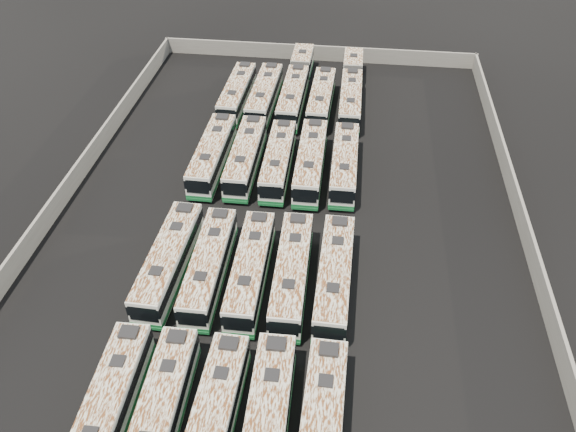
{
  "coord_description": "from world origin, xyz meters",
  "views": [
    {
      "loc": [
        5.39,
        -41.13,
        35.36
      ],
      "look_at": [
        0.41,
        -1.34,
        1.6
      ],
      "focal_mm": 35.0,
      "sensor_mm": 36.0,
      "label": 1
    }
  ],
  "objects_px": {
    "bus_midback_far_left": "(212,155)",
    "bus_midback_center": "(278,160)",
    "bus_midback_right": "(311,162)",
    "bus_back_left": "(264,96)",
    "bus_midfront_left": "(209,266)",
    "bus_front_left": "(160,413)",
    "bus_front_center": "(213,421)",
    "bus_midfront_center": "(250,270)",
    "bus_midfront_far_right": "(334,276)",
    "bus_front_right": "(267,425)",
    "bus_midfront_far_left": "(169,261)",
    "bus_front_far_right": "(321,431)",
    "bus_back_center": "(296,85)",
    "bus_front_far_left": "(109,408)",
    "bus_midback_far_right": "(344,164)",
    "bus_back_right": "(321,99)",
    "bus_back_far_right": "(351,88)",
    "bus_midback_left": "(246,157)",
    "bus_back_far_left": "(237,93)",
    "bus_midfront_right": "(292,273)"
  },
  "relations": [
    {
      "from": "bus_front_center",
      "to": "bus_midfront_far_left",
      "type": "bearing_deg",
      "value": 117.82
    },
    {
      "from": "bus_midfront_left",
      "to": "bus_midback_center",
      "type": "height_order",
      "value": "bus_midfront_left"
    },
    {
      "from": "bus_midfront_left",
      "to": "bus_midback_center",
      "type": "xyz_separation_m",
      "value": [
        3.62,
        16.22,
        -0.01
      ]
    },
    {
      "from": "bus_front_center",
      "to": "bus_midback_far_right",
      "type": "xyz_separation_m",
      "value": [
        7.07,
        30.24,
        0.02
      ]
    },
    {
      "from": "bus_front_right",
      "to": "bus_midfront_far_left",
      "type": "height_order",
      "value": "bus_front_right"
    },
    {
      "from": "bus_midback_left",
      "to": "bus_back_right",
      "type": "distance_m",
      "value": 15.42
    },
    {
      "from": "bus_back_far_right",
      "to": "bus_midfront_far_right",
      "type": "bearing_deg",
      "value": -90.56
    },
    {
      "from": "bus_midback_right",
      "to": "bus_back_far_left",
      "type": "xyz_separation_m",
      "value": [
        -10.59,
        14.02,
        -0.07
      ]
    },
    {
      "from": "bus_front_right",
      "to": "bus_midback_right",
      "type": "bearing_deg",
      "value": 88.75
    },
    {
      "from": "bus_front_far_left",
      "to": "bus_midfront_center",
      "type": "relative_size",
      "value": 1.0
    },
    {
      "from": "bus_midfront_left",
      "to": "bus_midfront_right",
      "type": "bearing_deg",
      "value": -0.51
    },
    {
      "from": "bus_back_right",
      "to": "bus_back_far_right",
      "type": "bearing_deg",
      "value": 43.54
    },
    {
      "from": "bus_midback_center",
      "to": "bus_back_center",
      "type": "height_order",
      "value": "bus_back_center"
    },
    {
      "from": "bus_midfront_left",
      "to": "bus_midback_right",
      "type": "bearing_deg",
      "value": 65.87
    },
    {
      "from": "bus_front_far_left",
      "to": "bus_back_far_right",
      "type": "height_order",
      "value": "bus_front_far_left"
    },
    {
      "from": "bus_front_left",
      "to": "bus_front_far_right",
      "type": "distance_m",
      "value": 10.59
    },
    {
      "from": "bus_midfront_right",
      "to": "bus_midback_far_right",
      "type": "xyz_separation_m",
      "value": [
        3.58,
        16.42,
        -0.02
      ]
    },
    {
      "from": "bus_midback_right",
      "to": "bus_midback_far_right",
      "type": "xyz_separation_m",
      "value": [
        3.55,
        0.15,
        -0.07
      ]
    },
    {
      "from": "bus_back_far_left",
      "to": "bus_back_center",
      "type": "bearing_deg",
      "value": 24.68
    },
    {
      "from": "bus_front_far_left",
      "to": "bus_midback_far_right",
      "type": "height_order",
      "value": "bus_midback_far_right"
    },
    {
      "from": "bus_midback_far_left",
      "to": "bus_midback_center",
      "type": "xyz_separation_m",
      "value": [
        7.11,
        -0.12,
        -0.07
      ]
    },
    {
      "from": "bus_back_far_right",
      "to": "bus_midfront_center",
      "type": "bearing_deg",
      "value": -102.38
    },
    {
      "from": "bus_front_center",
      "to": "bus_midfront_left",
      "type": "height_order",
      "value": "bus_midfront_left"
    },
    {
      "from": "bus_midfront_right",
      "to": "bus_front_left",
      "type": "bearing_deg",
      "value": -118.3
    },
    {
      "from": "bus_front_right",
      "to": "bus_midback_far_left",
      "type": "relative_size",
      "value": 1.0
    },
    {
      "from": "bus_back_center",
      "to": "bus_back_right",
      "type": "height_order",
      "value": "bus_back_center"
    },
    {
      "from": "bus_midback_left",
      "to": "bus_front_right",
      "type": "bearing_deg",
      "value": -77.14
    },
    {
      "from": "bus_front_far_left",
      "to": "bus_midfront_left",
      "type": "xyz_separation_m",
      "value": [
        3.53,
        13.76,
        -0.0
      ]
    },
    {
      "from": "bus_midback_right",
      "to": "bus_back_left",
      "type": "relative_size",
      "value": 1.0
    },
    {
      "from": "bus_midback_far_left",
      "to": "bus_midback_right",
      "type": "bearing_deg",
      "value": 0.14
    },
    {
      "from": "bus_front_left",
      "to": "bus_back_right",
      "type": "xyz_separation_m",
      "value": [
        7.12,
        43.85,
        0.01
      ]
    },
    {
      "from": "bus_front_left",
      "to": "bus_front_center",
      "type": "relative_size",
      "value": 1.0
    },
    {
      "from": "bus_back_right",
      "to": "bus_back_far_right",
      "type": "distance_m",
      "value": 4.88
    },
    {
      "from": "bus_front_right",
      "to": "bus_midback_far_right",
      "type": "bearing_deg",
      "value": 82.03
    },
    {
      "from": "bus_front_far_left",
      "to": "bus_back_far_left",
      "type": "bearing_deg",
      "value": 88.52
    },
    {
      "from": "bus_midfront_center",
      "to": "bus_back_far_right",
      "type": "relative_size",
      "value": 0.64
    },
    {
      "from": "bus_midback_left",
      "to": "bus_back_far_right",
      "type": "relative_size",
      "value": 0.66
    },
    {
      "from": "bus_midfront_center",
      "to": "bus_midfront_far_right",
      "type": "xyz_separation_m",
      "value": [
        7.01,
        0.1,
        0.04
      ]
    },
    {
      "from": "bus_midback_center",
      "to": "bus_midback_right",
      "type": "distance_m",
      "value": 3.43
    },
    {
      "from": "bus_front_right",
      "to": "bus_midback_right",
      "type": "xyz_separation_m",
      "value": [
        0.0,
        30.0,
        0.01
      ]
    },
    {
      "from": "bus_front_far_left",
      "to": "bus_midback_far_left",
      "type": "xyz_separation_m",
      "value": [
        0.05,
        30.1,
        0.06
      ]
    },
    {
      "from": "bus_front_far_left",
      "to": "bus_front_left",
      "type": "distance_m",
      "value": 3.49
    },
    {
      "from": "bus_back_center",
      "to": "bus_back_right",
      "type": "distance_m",
      "value": 4.76
    },
    {
      "from": "bus_midfront_right",
      "to": "bus_back_far_right",
      "type": "bearing_deg",
      "value": 82.74
    },
    {
      "from": "bus_midfront_center",
      "to": "bus_midfront_right",
      "type": "relative_size",
      "value": 0.98
    },
    {
      "from": "bus_front_far_right",
      "to": "bus_midback_left",
      "type": "xyz_separation_m",
      "value": [
        -10.45,
        30.11,
        -0.01
      ]
    },
    {
      "from": "bus_front_center",
      "to": "bus_midfront_far_left",
      "type": "height_order",
      "value": "bus_midfront_far_left"
    },
    {
      "from": "bus_front_far_left",
      "to": "bus_front_far_right",
      "type": "relative_size",
      "value": 0.97
    },
    {
      "from": "bus_midfront_left",
      "to": "bus_back_far_right",
      "type": "bearing_deg",
      "value": 71.58
    },
    {
      "from": "bus_midfront_far_right",
      "to": "bus_midback_far_left",
      "type": "xyz_separation_m",
      "value": [
        -14.05,
        16.29,
        0.02
      ]
    }
  ]
}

